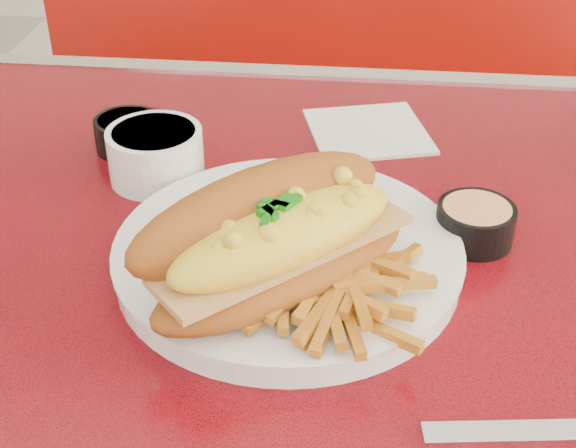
# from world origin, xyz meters

# --- Properties ---
(diner_table) EXTENTS (1.23, 0.83, 0.77)m
(diner_table) POSITION_xyz_m (0.00, 0.00, 0.61)
(diner_table) COLOR red
(diner_table) RESTS_ON ground
(booth_bench_far) EXTENTS (1.20, 0.51, 0.90)m
(booth_bench_far) POSITION_xyz_m (0.00, 0.81, 0.29)
(booth_bench_far) COLOR maroon
(booth_bench_far) RESTS_ON ground
(dinner_plate) EXTENTS (0.34, 0.34, 0.02)m
(dinner_plate) POSITION_xyz_m (-0.03, 0.02, 0.78)
(dinner_plate) COLOR white
(dinner_plate) RESTS_ON diner_table
(mac_hoagie) EXTENTS (0.23, 0.22, 0.09)m
(mac_hoagie) POSITION_xyz_m (-0.03, -0.03, 0.83)
(mac_hoagie) COLOR #A05519
(mac_hoagie) RESTS_ON dinner_plate
(fries_pile) EXTENTS (0.12, 0.11, 0.03)m
(fries_pile) POSITION_xyz_m (0.00, -0.04, 0.80)
(fries_pile) COLOR orange
(fries_pile) RESTS_ON dinner_plate
(fork) EXTENTS (0.05, 0.14, 0.00)m
(fork) POSITION_xyz_m (-0.04, 0.00, 0.79)
(fork) COLOR silver
(fork) RESTS_ON dinner_plate
(gravy_ramekin) EXTENTS (0.09, 0.09, 0.05)m
(gravy_ramekin) POSITION_xyz_m (-0.17, 0.14, 0.80)
(gravy_ramekin) COLOR white
(gravy_ramekin) RESTS_ON diner_table
(sauce_cup_left) EXTENTS (0.07, 0.07, 0.03)m
(sauce_cup_left) POSITION_xyz_m (-0.21, 0.19, 0.79)
(sauce_cup_left) COLOR black
(sauce_cup_left) RESTS_ON diner_table
(sauce_cup_right) EXTENTS (0.07, 0.07, 0.03)m
(sauce_cup_right) POSITION_xyz_m (0.12, 0.07, 0.79)
(sauce_cup_right) COLOR black
(sauce_cup_right) RESTS_ON diner_table
(paper_napkin) EXTENTS (0.14, 0.14, 0.00)m
(paper_napkin) POSITION_xyz_m (0.03, 0.25, 0.77)
(paper_napkin) COLOR white
(paper_napkin) RESTS_ON diner_table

